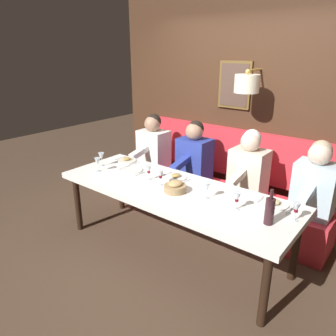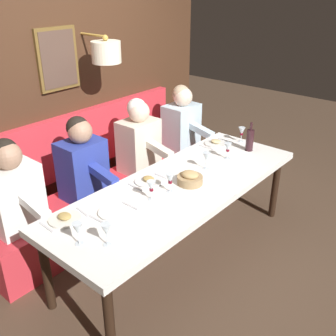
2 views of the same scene
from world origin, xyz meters
TOP-DOWN VIEW (x-y plane):
  - ground_plane at (0.00, 0.00)m, footprint 12.00×12.00m
  - dining_table at (0.00, 0.00)m, footprint 0.90×2.52m
  - banquette_bench at (0.89, 0.00)m, footprint 0.52×2.72m
  - back_wall_panel at (1.46, -0.00)m, footprint 0.59×3.92m
  - diner_nearest at (0.88, -1.12)m, footprint 0.60×0.40m
  - diner_near at (0.88, -0.40)m, footprint 0.60×0.40m
  - diner_middle at (0.88, 0.35)m, footprint 0.60×0.40m
  - diner_far at (0.88, 1.04)m, footprint 0.60×0.40m
  - place_setting_0 at (0.28, -0.94)m, footprint 0.24×0.31m
  - place_setting_1 at (0.24, 0.15)m, footprint 0.24×0.31m
  - place_setting_2 at (0.10, 0.68)m, footprint 0.24×0.31m
  - place_setting_3 at (0.30, 0.97)m, footprint 0.24×0.32m
  - wine_glass_0 at (0.11, -1.18)m, footprint 0.07×0.07m
  - wine_glass_1 at (0.02, 0.35)m, footprint 0.07×0.07m
  - wine_glass_2 at (-0.01, 1.08)m, footprint 0.07×0.07m
  - wine_glass_3 at (-0.16, 0.97)m, footprint 0.07×0.07m
  - wine_glass_4 at (-0.01, 0.15)m, footprint 0.07×0.07m
  - wine_glass_5 at (-0.01, -0.71)m, footprint 0.07×0.07m
  - wine_glass_6 at (0.01, -0.39)m, footprint 0.07×0.07m
  - wine_bottle at (-0.07, -1.03)m, footprint 0.08×0.08m
  - bread_bowl at (-0.05, -0.06)m, footprint 0.22×0.22m

SIDE VIEW (x-z plane):
  - ground_plane at x=0.00m, z-range 0.00..0.00m
  - banquette_bench at x=0.89m, z-range 0.00..0.45m
  - dining_table at x=0.00m, z-range 0.31..1.05m
  - place_setting_2 at x=0.10m, z-range 0.74..0.75m
  - place_setting_0 at x=0.28m, z-range 0.73..0.78m
  - place_setting_1 at x=0.24m, z-range 0.73..0.78m
  - place_setting_3 at x=0.30m, z-range 0.73..0.78m
  - bread_bowl at x=-0.05m, z-range 0.73..0.85m
  - diner_nearest at x=0.88m, z-range 0.42..1.21m
  - diner_near at x=0.88m, z-range 0.42..1.21m
  - diner_middle at x=0.88m, z-range 0.42..1.21m
  - diner_far at x=0.88m, z-range 0.42..1.21m
  - wine_glass_4 at x=-0.01m, z-range 0.77..0.94m
  - wine_glass_0 at x=0.11m, z-range 0.77..0.94m
  - wine_glass_1 at x=0.02m, z-range 0.77..0.94m
  - wine_glass_5 at x=-0.01m, z-range 0.77..0.94m
  - wine_bottle at x=-0.07m, z-range 0.71..1.01m
  - wine_glass_2 at x=-0.01m, z-range 0.77..0.94m
  - wine_glass_3 at x=-0.16m, z-range 0.77..0.94m
  - wine_glass_6 at x=0.01m, z-range 0.77..0.94m
  - back_wall_panel at x=1.46m, z-range -0.08..2.82m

